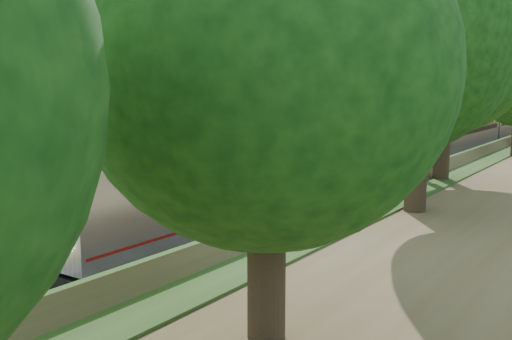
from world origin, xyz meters
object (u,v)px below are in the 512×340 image
Objects in this scene: train at (462,132)px; lamppost_far at (176,182)px; station_building at (224,123)px; signal_gantry at (490,110)px; signal_farside at (399,143)px.

train reaches higher than lamppost_far.
station_building is 29.94m from signal_gantry.
train is at bearing 99.84° from signal_farside.
train is (14.00, 23.76, -1.70)m from station_building.
lamppost_far is (-6.23, -42.45, -2.62)m from signal_gantry.
signal_gantry is 42.98m from lamppost_far.
station_building is at bearing -120.50° from train.
station_building is at bearing 120.38° from lamppost_far.
lamppost_far is (10.24, -17.46, -1.89)m from station_building.
signal_farside is (3.73, -36.99, -0.47)m from signal_gantry.
train is (-2.47, -1.23, -2.43)m from signal_gantry.
signal_gantry is 37.18m from signal_farside.
lamppost_far is (-3.76, -41.22, -0.19)m from train.
lamppost_far is at bearing -59.62° from station_building.
station_building reaches higher than train.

